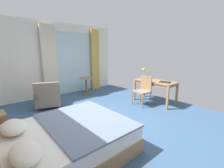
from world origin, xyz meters
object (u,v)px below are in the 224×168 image
Objects in this scene: bed at (64,139)px; desk_lamp at (145,70)px; armchair_by_window at (48,97)px; writing_desk at (155,83)px; desk_chair at (143,89)px; closed_book at (165,82)px; round_cafe_table at (86,82)px.

bed is 3.61m from desk_lamp.
armchair_by_window is at bearing 76.19° from bed.
desk_lamp is at bearing -28.10° from armchair_by_window.
writing_desk is 2.87× the size of desk_lamp.
bed is at bearing -164.93° from desk_lamp.
desk_lamp is (-0.05, 0.41, 0.40)m from writing_desk.
desk_lamp is (0.40, 0.28, 0.54)m from desk_chair.
writing_desk is 3.45m from armchair_by_window.
writing_desk is at bearing 8.40° from bed.
armchair_by_window is at bearing 130.79° from closed_book.
desk_chair reaches higher than armchair_by_window.
armchair_by_window is (-2.83, 2.28, -0.44)m from closed_book.
desk_chair reaches higher than writing_desk.
bed is 6.47× the size of closed_book.
armchair_by_window is (0.59, 2.41, 0.05)m from bed.
closed_book is at bearing -94.15° from writing_desk.
writing_desk is 0.39m from closed_book.
bed is 2.97× the size of round_cafe_table.
bed is 3.51m from writing_desk.
closed_book reaches higher than round_cafe_table.
desk_lamp reaches higher than round_cafe_table.
round_cafe_table is (2.26, 2.88, 0.23)m from bed.
desk_lamp is at bearing 15.07° from bed.
desk_lamp is at bearing 35.12° from desk_chair.
bed reaches higher than writing_desk.
bed is 2.19× the size of desk_chair.
armchair_by_window is (-2.40, 1.78, -0.20)m from desk_chair.
bed reaches higher than round_cafe_table.
armchair_by_window is (-2.86, 1.90, -0.33)m from writing_desk.
writing_desk is at bearing 75.41° from closed_book.
writing_desk reaches higher than round_cafe_table.
desk_chair reaches higher than closed_book.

